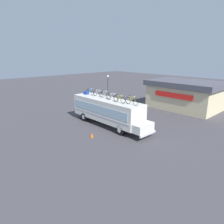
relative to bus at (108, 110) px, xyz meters
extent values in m
plane|color=#423F44|center=(-0.19, 0.00, -1.86)|extent=(120.00, 120.00, 0.00)
cube|color=silver|center=(-0.19, 0.00, 0.06)|extent=(9.83, 2.48, 2.47)
cube|color=silver|center=(5.27, 0.00, -0.74)|extent=(1.09, 2.29, 0.86)
cube|color=#99B7C6|center=(-0.19, -1.26, 0.28)|extent=(9.04, 0.04, 0.90)
cube|color=#99B7C6|center=(-0.19, 1.26, 0.28)|extent=(9.04, 0.04, 0.90)
cube|color=silver|center=(-0.19, -1.26, -0.43)|extent=(9.43, 0.03, 0.12)
cube|color=silver|center=(-0.19, 1.26, -0.43)|extent=(9.43, 0.03, 0.12)
cube|color=silver|center=(5.87, 0.00, -1.25)|extent=(0.16, 2.36, 0.24)
cylinder|color=black|center=(3.15, -1.10, -1.32)|extent=(1.07, 0.28, 1.07)
cylinder|color=silver|center=(3.15, -1.10, -1.32)|extent=(0.48, 0.30, 0.48)
cylinder|color=black|center=(3.15, 1.10, -1.32)|extent=(1.07, 0.28, 1.07)
cylinder|color=silver|center=(3.15, 1.10, -1.32)|extent=(0.48, 0.30, 0.48)
cylinder|color=black|center=(-3.24, -1.10, -1.32)|extent=(1.07, 0.28, 1.07)
cylinder|color=silver|center=(-3.24, -1.10, -1.32)|extent=(0.48, 0.30, 0.48)
cylinder|color=black|center=(-3.24, 1.10, -1.32)|extent=(1.07, 0.28, 1.07)
cylinder|color=silver|center=(-3.24, 1.10, -1.32)|extent=(0.48, 0.30, 0.48)
cube|color=#193899|center=(-4.15, -0.02, 1.48)|extent=(0.58, 0.41, 0.36)
torus|color=black|center=(-3.98, 0.12, 1.62)|extent=(0.65, 0.04, 0.65)
torus|color=black|center=(-2.99, 0.12, 1.62)|extent=(0.65, 0.04, 0.65)
cylinder|color=#197FDB|center=(-3.68, 0.12, 1.87)|extent=(0.19, 0.04, 0.46)
cylinder|color=#197FDB|center=(-3.39, 0.12, 1.85)|extent=(0.46, 0.04, 0.45)
cylinder|color=#197FDB|center=(-3.47, 0.12, 2.08)|extent=(0.60, 0.04, 0.07)
cylinder|color=#197FDB|center=(-3.79, 0.12, 1.63)|extent=(0.38, 0.03, 0.05)
cylinder|color=#197FDB|center=(-3.87, 0.12, 1.86)|extent=(0.24, 0.03, 0.48)
cylinder|color=#197FDB|center=(-3.08, 0.12, 1.84)|extent=(0.21, 0.03, 0.45)
cylinder|color=silver|center=(-3.17, 0.12, 2.11)|extent=(0.03, 0.44, 0.03)
ellipsoid|color=black|center=(-3.76, 0.12, 2.13)|extent=(0.20, 0.08, 0.06)
torus|color=black|center=(-2.58, 0.21, 1.62)|extent=(0.66, 0.04, 0.66)
torus|color=black|center=(-1.48, 0.21, 1.62)|extent=(0.66, 0.04, 0.66)
cylinder|color=white|center=(-2.25, 0.21, 1.87)|extent=(0.21, 0.04, 0.47)
cylinder|color=white|center=(-1.92, 0.21, 1.85)|extent=(0.51, 0.04, 0.45)
cylinder|color=white|center=(-2.01, 0.21, 2.08)|extent=(0.66, 0.04, 0.07)
cylinder|color=white|center=(-2.37, 0.21, 1.63)|extent=(0.42, 0.03, 0.05)
cylinder|color=white|center=(-2.46, 0.21, 1.86)|extent=(0.27, 0.03, 0.49)
cylinder|color=white|center=(-1.58, 0.21, 1.84)|extent=(0.23, 0.03, 0.46)
cylinder|color=silver|center=(-1.68, 0.21, 2.12)|extent=(0.03, 0.44, 0.03)
ellipsoid|color=black|center=(-2.34, 0.21, 2.14)|extent=(0.20, 0.08, 0.06)
torus|color=black|center=(-1.10, 0.16, 1.65)|extent=(0.71, 0.04, 0.71)
torus|color=black|center=(-0.13, 0.16, 1.65)|extent=(0.71, 0.04, 0.71)
cylinder|color=white|center=(-0.81, 0.16, 1.91)|extent=(0.19, 0.04, 0.50)
cylinder|color=white|center=(-0.52, 0.16, 1.90)|extent=(0.45, 0.04, 0.48)
cylinder|color=white|center=(-0.60, 0.16, 2.14)|extent=(0.59, 0.04, 0.07)
cylinder|color=white|center=(-0.92, 0.16, 1.66)|extent=(0.37, 0.03, 0.05)
cylinder|color=white|center=(-1.00, 0.16, 1.90)|extent=(0.24, 0.03, 0.52)
cylinder|color=white|center=(-0.22, 0.16, 1.89)|extent=(0.21, 0.03, 0.49)
cylinder|color=silver|center=(-0.31, 0.16, 2.18)|extent=(0.03, 0.44, 0.03)
ellipsoid|color=black|center=(-0.89, 0.16, 2.20)|extent=(0.20, 0.08, 0.06)
torus|color=black|center=(0.27, -0.03, 1.62)|extent=(0.66, 0.04, 0.66)
torus|color=black|center=(1.37, -0.03, 1.62)|extent=(0.66, 0.04, 0.66)
cylinder|color=white|center=(0.60, -0.03, 1.87)|extent=(0.21, 0.04, 0.47)
cylinder|color=white|center=(0.93, -0.03, 1.86)|extent=(0.51, 0.04, 0.45)
cylinder|color=white|center=(0.84, -0.03, 2.08)|extent=(0.66, 0.04, 0.07)
cylinder|color=white|center=(0.48, -0.03, 1.63)|extent=(0.42, 0.03, 0.05)
cylinder|color=white|center=(0.39, -0.03, 1.86)|extent=(0.27, 0.03, 0.49)
cylinder|color=white|center=(1.27, -0.03, 1.85)|extent=(0.23, 0.03, 0.46)
cylinder|color=silver|center=(1.17, -0.03, 2.12)|extent=(0.03, 0.44, 0.03)
ellipsoid|color=black|center=(0.51, -0.03, 2.14)|extent=(0.20, 0.08, 0.06)
torus|color=black|center=(1.69, -0.28, 1.63)|extent=(0.68, 0.04, 0.68)
torus|color=black|center=(2.71, -0.28, 1.63)|extent=(0.68, 0.04, 0.68)
cylinder|color=#B2B20C|center=(2.00, -0.28, 1.89)|extent=(0.20, 0.04, 0.48)
cylinder|color=#B2B20C|center=(2.30, -0.28, 1.87)|extent=(0.48, 0.04, 0.47)
cylinder|color=#B2B20C|center=(2.22, -0.28, 2.11)|extent=(0.62, 0.04, 0.07)
cylinder|color=#B2B20C|center=(1.88, -0.28, 1.64)|extent=(0.39, 0.03, 0.05)
cylinder|color=#B2B20C|center=(1.80, -0.28, 1.88)|extent=(0.25, 0.03, 0.50)
cylinder|color=#B2B20C|center=(2.62, -0.28, 1.86)|extent=(0.21, 0.03, 0.47)
cylinder|color=silver|center=(2.53, -0.28, 2.15)|extent=(0.03, 0.44, 0.03)
ellipsoid|color=black|center=(1.91, -0.28, 2.17)|extent=(0.20, 0.08, 0.06)
torus|color=black|center=(3.13, 0.05, 1.65)|extent=(0.71, 0.04, 0.71)
torus|color=black|center=(4.14, 0.05, 1.65)|extent=(0.71, 0.04, 0.71)
cylinder|color=#B2B20C|center=(3.43, 0.05, 1.92)|extent=(0.20, 0.04, 0.51)
cylinder|color=#B2B20C|center=(3.74, 0.05, 1.90)|extent=(0.47, 0.04, 0.49)
cylinder|color=#B2B20C|center=(3.66, 0.05, 2.15)|extent=(0.61, 0.04, 0.07)
cylinder|color=#B2B20C|center=(3.32, 0.05, 1.66)|extent=(0.39, 0.03, 0.05)
cylinder|color=#B2B20C|center=(3.24, 0.05, 1.91)|extent=(0.25, 0.03, 0.53)
cylinder|color=#B2B20C|center=(4.05, 0.05, 1.89)|extent=(0.21, 0.03, 0.50)
cylinder|color=silver|center=(3.96, 0.05, 2.19)|extent=(0.03, 0.44, 0.03)
ellipsoid|color=black|center=(3.35, 0.05, 2.21)|extent=(0.20, 0.08, 0.06)
cube|color=beige|center=(2.13, 14.13, -0.13)|extent=(9.85, 6.80, 3.46)
cube|color=#4C4C56|center=(2.13, 14.13, 2.00)|extent=(10.64, 7.34, 0.80)
cube|color=red|center=(2.13, 10.63, 0.63)|extent=(5.91, 0.16, 0.70)
cone|color=orange|center=(1.61, -3.62, -1.63)|extent=(0.32, 0.32, 0.46)
cylinder|color=#38383D|center=(-7.59, 6.85, 0.44)|extent=(0.14, 0.14, 4.61)
sphere|color=#F2EDCC|center=(-7.59, 6.85, 2.86)|extent=(0.36, 0.36, 0.36)
camera|label=1|loc=(16.92, -15.08, 6.18)|focal=32.34mm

